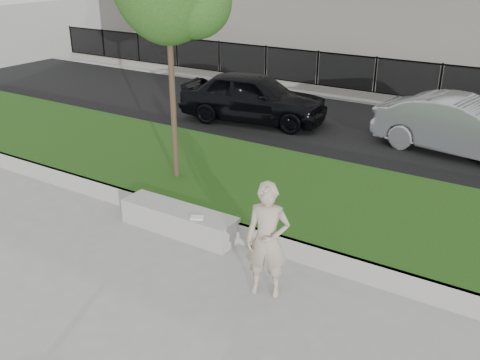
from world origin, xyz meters
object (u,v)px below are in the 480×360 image
Objects in this scene: car_dark at (253,97)px; stone_bench at (179,220)px; man at (267,240)px; book at (197,218)px; car_silver at (463,127)px.

stone_bench is at bearing -169.76° from car_dark.
stone_bench is 1.29× the size of man.
book is 0.05× the size of car_silver.
car_silver is (3.60, 7.23, 0.53)m from stone_bench.
stone_bench is at bearing 137.95° from book.
stone_bench is 10.35× the size of book.
car_silver is at bearing 39.64° from book.
book is 7.98m from car_silver.
stone_bench is 2.61m from man.
man is at bearing -48.42° from book.
book is (0.54, -0.14, 0.26)m from stone_bench.
man is 0.42× the size of car_silver.
man reaches higher than stone_bench.
car_dark is at bearing 103.90° from man.
man is (2.38, -0.83, 0.68)m from stone_bench.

